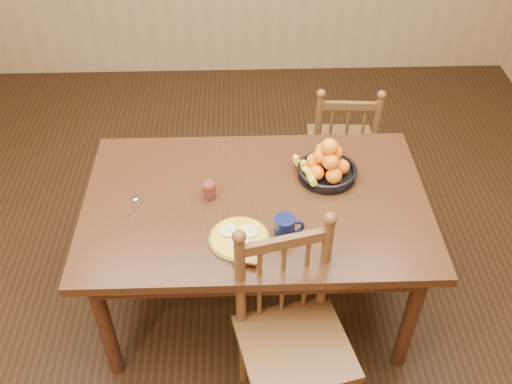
{
  "coord_description": "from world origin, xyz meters",
  "views": [
    {
      "loc": [
        -0.06,
        -1.94,
        2.55
      ],
      "look_at": [
        0.0,
        0.0,
        0.8
      ],
      "focal_mm": 40.0,
      "sensor_mm": 36.0,
      "label": 1
    }
  ],
  "objects_px": {
    "chair_near": "(292,336)",
    "coffee_mug": "(286,227)",
    "dining_table": "(256,213)",
    "chair_far": "(341,146)",
    "fruit_bowl": "(326,165)",
    "breakfast_plate": "(240,239)"
  },
  "relations": [
    {
      "from": "dining_table",
      "to": "chair_near",
      "type": "relative_size",
      "value": 1.62
    },
    {
      "from": "dining_table",
      "to": "chair_near",
      "type": "height_order",
      "value": "chair_near"
    },
    {
      "from": "fruit_bowl",
      "to": "chair_far",
      "type": "bearing_deg",
      "value": 72.67
    },
    {
      "from": "coffee_mug",
      "to": "fruit_bowl",
      "type": "relative_size",
      "value": 0.41
    },
    {
      "from": "chair_near",
      "to": "coffee_mug",
      "type": "relative_size",
      "value": 7.4
    },
    {
      "from": "chair_near",
      "to": "coffee_mug",
      "type": "bearing_deg",
      "value": 79.05
    },
    {
      "from": "fruit_bowl",
      "to": "coffee_mug",
      "type": "bearing_deg",
      "value": -119.73
    },
    {
      "from": "dining_table",
      "to": "coffee_mug",
      "type": "bearing_deg",
      "value": -62.47
    },
    {
      "from": "breakfast_plate",
      "to": "chair_far",
      "type": "bearing_deg",
      "value": 59.78
    },
    {
      "from": "chair_far",
      "to": "dining_table",
      "type": "bearing_deg",
      "value": 59.91
    },
    {
      "from": "breakfast_plate",
      "to": "fruit_bowl",
      "type": "height_order",
      "value": "fruit_bowl"
    },
    {
      "from": "fruit_bowl",
      "to": "dining_table",
      "type": "bearing_deg",
      "value": -154.71
    },
    {
      "from": "chair_far",
      "to": "coffee_mug",
      "type": "relative_size",
      "value": 6.58
    },
    {
      "from": "chair_near",
      "to": "dining_table",
      "type": "bearing_deg",
      "value": 89.87
    },
    {
      "from": "breakfast_plate",
      "to": "coffee_mug",
      "type": "xyz_separation_m",
      "value": [
        0.2,
        0.03,
        0.04
      ]
    },
    {
      "from": "breakfast_plate",
      "to": "coffee_mug",
      "type": "bearing_deg",
      "value": 7.81
    },
    {
      "from": "chair_far",
      "to": "coffee_mug",
      "type": "bearing_deg",
      "value": 71.47
    },
    {
      "from": "chair_near",
      "to": "breakfast_plate",
      "type": "height_order",
      "value": "chair_near"
    },
    {
      "from": "dining_table",
      "to": "chair_far",
      "type": "bearing_deg",
      "value": 56.21
    },
    {
      "from": "chair_far",
      "to": "coffee_mug",
      "type": "distance_m",
      "value": 1.19
    },
    {
      "from": "dining_table",
      "to": "chair_far",
      "type": "distance_m",
      "value": 1.01
    },
    {
      "from": "chair_near",
      "to": "breakfast_plate",
      "type": "xyz_separation_m",
      "value": [
        -0.21,
        0.31,
        0.28
      ]
    }
  ]
}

